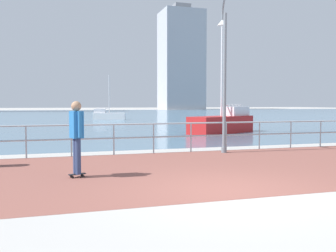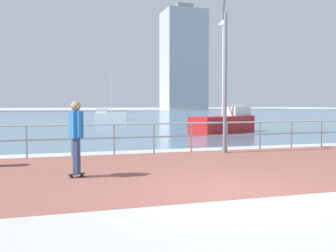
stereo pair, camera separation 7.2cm
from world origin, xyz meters
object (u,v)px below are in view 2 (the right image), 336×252
at_px(skateboarder, 76,132).
at_px(sailboat_white, 110,115).
at_px(lamppost, 224,67).
at_px(sailboat_teal, 224,122).

relative_size(skateboarder, sailboat_white, 0.38).
height_order(lamppost, skateboarder, lamppost).
bearing_deg(sailboat_teal, skateboarder, -128.84).
bearing_deg(sailboat_white, lamppost, -89.50).
bearing_deg(sailboat_teal, sailboat_white, 101.26).
bearing_deg(lamppost, sailboat_white, 90.50).
bearing_deg(skateboarder, sailboat_teal, 51.16).
bearing_deg(sailboat_white, sailboat_teal, -78.74).
distance_m(lamppost, skateboarder, 6.50).
relative_size(lamppost, sailboat_white, 1.14).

